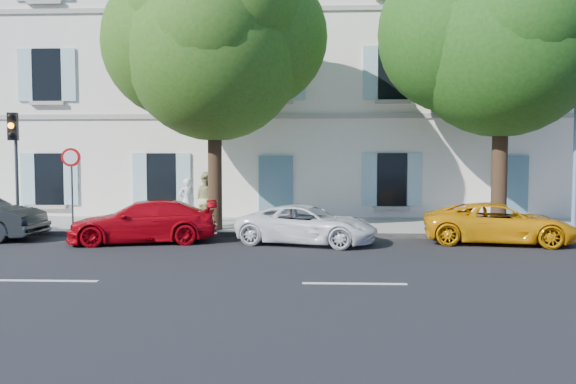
{
  "coord_description": "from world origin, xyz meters",
  "views": [
    {
      "loc": [
        -0.82,
        -14.66,
        2.4
      ],
      "look_at": [
        -1.53,
        2.0,
        1.4
      ],
      "focal_mm": 35.0,
      "sensor_mm": 36.0,
      "label": 1
    }
  ],
  "objects_px": {
    "pedestrian_a": "(187,201)",
    "tree_right": "(502,42)",
    "traffic_light": "(14,145)",
    "car_white_coupe": "(307,225)",
    "road_sign": "(71,171)",
    "tree_left": "(214,51)",
    "car_yellow_supercar": "(499,223)",
    "pedestrian_b": "(207,199)",
    "car_red_coupe": "(144,222)"
  },
  "relations": [
    {
      "from": "pedestrian_a",
      "to": "tree_right",
      "type": "bearing_deg",
      "value": 141.2
    },
    {
      "from": "traffic_light",
      "to": "car_white_coupe",
      "type": "bearing_deg",
      "value": -9.5
    },
    {
      "from": "tree_right",
      "to": "pedestrian_a",
      "type": "distance_m",
      "value": 11.49
    },
    {
      "from": "tree_right",
      "to": "road_sign",
      "type": "xyz_separation_m",
      "value": [
        -13.59,
        -0.56,
        -4.02
      ]
    },
    {
      "from": "road_sign",
      "to": "pedestrian_a",
      "type": "xyz_separation_m",
      "value": [
        3.34,
        1.56,
        -1.08
      ]
    },
    {
      "from": "traffic_light",
      "to": "road_sign",
      "type": "xyz_separation_m",
      "value": [
        1.66,
        0.33,
        -0.79
      ]
    },
    {
      "from": "tree_left",
      "to": "car_yellow_supercar",
      "type": "bearing_deg",
      "value": -10.52
    },
    {
      "from": "tree_left",
      "to": "pedestrian_a",
      "type": "bearing_deg",
      "value": 129.05
    },
    {
      "from": "tree_left",
      "to": "road_sign",
      "type": "distance_m",
      "value": 5.91
    },
    {
      "from": "traffic_light",
      "to": "pedestrian_b",
      "type": "relative_size",
      "value": 2.01
    },
    {
      "from": "car_red_coupe",
      "to": "car_white_coupe",
      "type": "bearing_deg",
      "value": 78.05
    },
    {
      "from": "car_yellow_supercar",
      "to": "tree_left",
      "type": "bearing_deg",
      "value": 88.83
    },
    {
      "from": "traffic_light",
      "to": "pedestrian_b",
      "type": "bearing_deg",
      "value": 9.5
    },
    {
      "from": "car_red_coupe",
      "to": "tree_left",
      "type": "height_order",
      "value": "tree_left"
    },
    {
      "from": "car_red_coupe",
      "to": "road_sign",
      "type": "bearing_deg",
      "value": -133.82
    },
    {
      "from": "tree_left",
      "to": "pedestrian_a",
      "type": "height_order",
      "value": "tree_left"
    },
    {
      "from": "pedestrian_b",
      "to": "car_red_coupe",
      "type": "bearing_deg",
      "value": 96.27
    },
    {
      "from": "car_white_coupe",
      "to": "car_yellow_supercar",
      "type": "bearing_deg",
      "value": -71.8
    },
    {
      "from": "car_red_coupe",
      "to": "tree_left",
      "type": "relative_size",
      "value": 0.48
    },
    {
      "from": "car_red_coupe",
      "to": "road_sign",
      "type": "height_order",
      "value": "road_sign"
    },
    {
      "from": "tree_right",
      "to": "traffic_light",
      "type": "height_order",
      "value": "tree_right"
    },
    {
      "from": "tree_right",
      "to": "pedestrian_b",
      "type": "relative_size",
      "value": 5.03
    },
    {
      "from": "car_red_coupe",
      "to": "traffic_light",
      "type": "relative_size",
      "value": 1.13
    },
    {
      "from": "tree_left",
      "to": "car_white_coupe",
      "type": "bearing_deg",
      "value": -32.87
    },
    {
      "from": "tree_left",
      "to": "tree_right",
      "type": "relative_size",
      "value": 0.94
    },
    {
      "from": "car_red_coupe",
      "to": "tree_right",
      "type": "xyz_separation_m",
      "value": [
        10.74,
        2.37,
        5.43
      ]
    },
    {
      "from": "pedestrian_a",
      "to": "pedestrian_b",
      "type": "relative_size",
      "value": 0.86
    },
    {
      "from": "car_white_coupe",
      "to": "tree_right",
      "type": "bearing_deg",
      "value": -53.65
    },
    {
      "from": "traffic_light",
      "to": "tree_left",
      "type": "bearing_deg",
      "value": 3.2
    },
    {
      "from": "tree_right",
      "to": "pedestrian_b",
      "type": "bearing_deg",
      "value": 179.43
    },
    {
      "from": "car_white_coupe",
      "to": "car_red_coupe",
      "type": "bearing_deg",
      "value": 104.03
    },
    {
      "from": "pedestrian_a",
      "to": "pedestrian_b",
      "type": "height_order",
      "value": "pedestrian_b"
    },
    {
      "from": "car_red_coupe",
      "to": "traffic_light",
      "type": "xyz_separation_m",
      "value": [
        -4.51,
        1.49,
        2.2
      ]
    },
    {
      "from": "car_white_coupe",
      "to": "car_yellow_supercar",
      "type": "xyz_separation_m",
      "value": [
        5.41,
        0.34,
        0.03
      ]
    },
    {
      "from": "car_yellow_supercar",
      "to": "tree_left",
      "type": "distance_m",
      "value": 9.92
    },
    {
      "from": "car_white_coupe",
      "to": "tree_right",
      "type": "xyz_separation_m",
      "value": [
        6.08,
        2.42,
        5.49
      ]
    },
    {
      "from": "tree_left",
      "to": "traffic_light",
      "type": "bearing_deg",
      "value": -176.8
    },
    {
      "from": "car_red_coupe",
      "to": "road_sign",
      "type": "xyz_separation_m",
      "value": [
        -2.85,
        1.81,
        1.41
      ]
    },
    {
      "from": "car_white_coupe",
      "to": "pedestrian_b",
      "type": "relative_size",
      "value": 2.15
    },
    {
      "from": "car_red_coupe",
      "to": "car_yellow_supercar",
      "type": "distance_m",
      "value": 10.08
    },
    {
      "from": "car_yellow_supercar",
      "to": "tree_right",
      "type": "xyz_separation_m",
      "value": [
        0.67,
        2.09,
        5.46
      ]
    },
    {
      "from": "car_yellow_supercar",
      "to": "tree_left",
      "type": "height_order",
      "value": "tree_left"
    },
    {
      "from": "pedestrian_a",
      "to": "road_sign",
      "type": "bearing_deg",
      "value": -8.15
    },
    {
      "from": "pedestrian_a",
      "to": "traffic_light",
      "type": "bearing_deg",
      "value": -12.5
    },
    {
      "from": "car_yellow_supercar",
      "to": "car_white_coupe",
      "type": "bearing_deg",
      "value": 102.92
    },
    {
      "from": "car_yellow_supercar",
      "to": "tree_left",
      "type": "xyz_separation_m",
      "value": [
        -8.33,
        1.55,
        5.15
      ]
    },
    {
      "from": "car_red_coupe",
      "to": "traffic_light",
      "type": "distance_m",
      "value": 5.24
    },
    {
      "from": "car_red_coupe",
      "to": "pedestrian_b",
      "type": "xyz_separation_m",
      "value": [
        1.35,
        2.47,
        0.46
      ]
    },
    {
      "from": "tree_right",
      "to": "traffic_light",
      "type": "distance_m",
      "value": 15.62
    },
    {
      "from": "traffic_light",
      "to": "pedestrian_b",
      "type": "height_order",
      "value": "traffic_light"
    }
  ]
}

